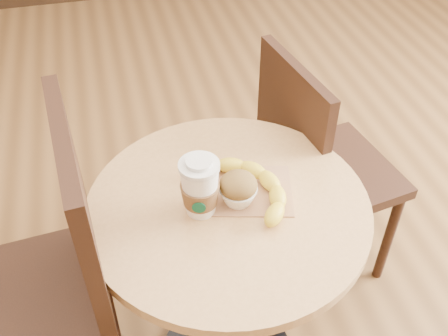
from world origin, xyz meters
The scene contains 7 objects.
cafe_table centered at (0.11, -0.10, 0.53)m, with size 0.70×0.70×0.75m.
chair_left centered at (-0.37, -0.12, 0.57)m, with size 0.50×0.50×1.04m.
chair_right centered at (0.50, 0.22, 0.50)m, with size 0.46×0.46×0.92m.
kraft_bag centered at (0.15, -0.07, 0.75)m, with size 0.24×0.18×0.00m, color #A87651.
coffee_cup centered at (0.04, -0.11, 0.82)m, with size 0.09×0.10×0.16m.
muffin centered at (0.13, -0.10, 0.79)m, with size 0.09×0.09×0.08m.
banana centered at (0.15, -0.09, 0.77)m, with size 0.22×0.27×0.04m, color yellow, non-canonical shape.
Camera 1 is at (-0.12, -0.96, 1.66)m, focal length 42.00 mm.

